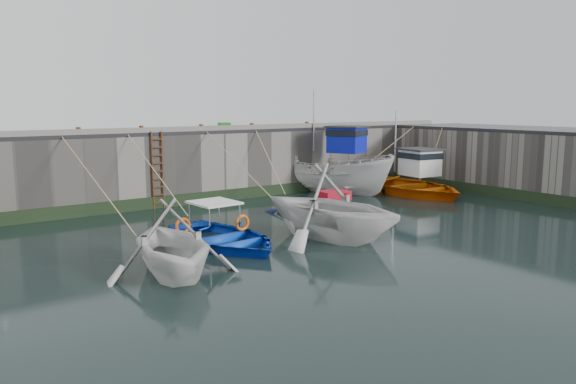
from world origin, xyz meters
TOP-DOWN VIEW (x-y plane):
  - ground at (0.00, 0.00)m, footprint 120.00×120.00m
  - quay_back at (0.00, 12.50)m, footprint 30.00×5.00m
  - quay_right at (14.50, 2.50)m, footprint 5.00×15.00m
  - road_back at (0.00, 12.50)m, footprint 30.00×5.00m
  - road_right at (14.50, 2.50)m, footprint 5.00×15.00m
  - kerb_back at (0.00, 10.15)m, footprint 30.00×0.30m
  - algae_back at (0.00, 9.96)m, footprint 30.00×0.08m
  - algae_right at (11.96, 2.50)m, footprint 0.08×15.00m
  - ladder at (-2.00, 9.91)m, footprint 0.51×0.08m
  - boat_near_white at (-5.30, 1.16)m, footprint 4.35×4.82m
  - boat_near_white_rope at (-5.30, 6.83)m, footprint 0.04×6.85m
  - boat_near_blue at (-2.79, 2.98)m, footprint 3.73×4.99m
  - boat_near_blue_rope at (-2.79, 7.74)m, footprint 0.04×5.22m
  - boat_near_blacktrim at (0.45, 1.76)m, footprint 5.50×6.03m
  - boat_near_blacktrim_rope at (0.45, 7.13)m, footprint 0.04×6.30m
  - boat_near_navy at (2.65, 4.87)m, footprint 3.96×5.24m
  - boat_near_navy_rope at (2.65, 8.69)m, footprint 0.04×3.70m
  - boat_far_white at (6.70, 8.80)m, footprint 4.56×6.49m
  - boat_far_orange at (9.50, 6.47)m, footprint 5.13×6.75m
  - fish_crate at (2.25, 11.87)m, footprint 0.64×0.51m
  - bollard_a at (-5.00, 10.25)m, footprint 0.18×0.18m
  - bollard_b at (-2.50, 10.25)m, footprint 0.18×0.18m
  - bollard_c at (0.20, 10.25)m, footprint 0.18×0.18m
  - bollard_d at (2.80, 10.25)m, footprint 0.18×0.18m
  - bollard_e at (6.00, 10.25)m, footprint 0.18×0.18m

SIDE VIEW (x-z plane):
  - ground at x=0.00m, z-range 0.00..0.00m
  - boat_near_white at x=-5.30m, z-range -1.12..1.12m
  - boat_near_white_rope at x=-5.30m, z-range -1.55..1.55m
  - boat_near_blue at x=-2.79m, z-range -0.49..0.49m
  - boat_near_blue_rope at x=-2.79m, z-range -1.55..1.55m
  - boat_near_blacktrim at x=0.45m, z-range -1.36..1.36m
  - boat_near_blacktrim_rope at x=0.45m, z-range -1.55..1.55m
  - boat_near_navy at x=2.65m, z-range -0.51..0.51m
  - boat_near_navy_rope at x=2.65m, z-range -1.55..1.55m
  - algae_back at x=0.00m, z-range 0.00..0.50m
  - algae_right at x=11.96m, z-range 0.00..0.50m
  - boat_far_orange at x=9.50m, z-range -1.74..2.57m
  - boat_far_white at x=6.70m, z-range -1.67..3.68m
  - quay_back at x=0.00m, z-range 0.00..3.00m
  - quay_right at x=14.50m, z-range 0.00..3.00m
  - ladder at x=-2.00m, z-range -0.01..3.19m
  - road_back at x=0.00m, z-range 3.00..3.16m
  - road_right at x=14.50m, z-range 3.00..3.16m
  - kerb_back at x=0.00m, z-range 3.16..3.36m
  - fish_crate at x=2.25m, z-range 3.16..3.43m
  - bollard_a at x=-5.00m, z-range 3.16..3.44m
  - bollard_b at x=-2.50m, z-range 3.16..3.44m
  - bollard_c at x=0.20m, z-range 3.16..3.44m
  - bollard_d at x=2.80m, z-range 3.16..3.44m
  - bollard_e at x=6.00m, z-range 3.16..3.44m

